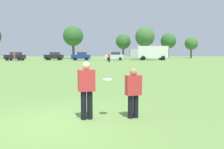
% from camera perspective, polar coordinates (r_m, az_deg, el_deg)
% --- Properties ---
extents(ground_plane, '(172.04, 172.04, 0.00)m').
position_cam_1_polar(ground_plane, '(6.68, -12.79, -11.55)').
color(ground_plane, '#6B9347').
extents(player_thrower, '(0.52, 0.38, 1.68)m').
position_cam_1_polar(player_thrower, '(6.65, -6.34, -3.14)').
color(player_thrower, black).
rests_on(player_thrower, ground).
extents(player_defender, '(0.50, 0.36, 1.49)m').
position_cam_1_polar(player_defender, '(6.79, 5.31, -3.90)').
color(player_defender, black).
rests_on(player_defender, ground).
extents(frisbee, '(0.27, 0.27, 0.05)m').
position_cam_1_polar(frisbee, '(6.77, -1.06, -1.29)').
color(frisbee, white).
extents(traffic_cone, '(0.32, 0.32, 0.48)m').
position_cam_1_polar(traffic_cone, '(16.09, 6.15, -0.49)').
color(traffic_cone, '#D8590C').
rests_on(traffic_cone, ground).
extents(parked_car_near_left, '(4.24, 2.30, 1.82)m').
position_cam_1_polar(parked_car_near_left, '(54.65, -22.92, 4.21)').
color(parked_car_near_left, black).
rests_on(parked_car_near_left, ground).
extents(parked_car_mid_left, '(4.24, 2.30, 1.82)m').
position_cam_1_polar(parked_car_mid_left, '(54.23, -14.17, 4.48)').
color(parked_car_mid_left, black).
rests_on(parked_car_mid_left, ground).
extents(parked_car_center, '(4.24, 2.30, 1.82)m').
position_cam_1_polar(parked_car_center, '(52.23, -7.66, 4.56)').
color(parked_car_center, navy).
rests_on(parked_car_center, ground).
extents(parked_car_mid_right, '(4.24, 2.30, 1.82)m').
position_cam_1_polar(parked_car_mid_right, '(51.99, 0.65, 4.60)').
color(parked_car_mid_right, silver).
rests_on(parked_car_mid_right, ground).
extents(box_truck, '(8.56, 3.15, 3.18)m').
position_cam_1_polar(box_truck, '(53.23, 9.28, 5.45)').
color(box_truck, white).
rests_on(box_truck, ground).
extents(bystander_sideline_watcher, '(0.44, 0.26, 1.61)m').
position_cam_1_polar(bystander_sideline_watcher, '(42.32, -0.73, 4.32)').
color(bystander_sideline_watcher, black).
rests_on(bystander_sideline_watcher, ground).
extents(bystander_field_marshal, '(0.28, 0.47, 1.65)m').
position_cam_1_polar(bystander_field_marshal, '(50.34, -23.08, 4.12)').
color(bystander_field_marshal, gray).
rests_on(bystander_field_marshal, ground).
extents(tree_east_birch, '(5.50, 5.50, 8.94)m').
position_cam_1_polar(tree_east_birch, '(64.60, -9.62, 9.38)').
color(tree_east_birch, brown).
rests_on(tree_east_birch, ground).
extents(tree_east_oak, '(4.19, 4.19, 6.81)m').
position_cam_1_polar(tree_east_oak, '(65.22, 2.81, 8.13)').
color(tree_east_oak, brown).
rests_on(tree_east_oak, ground).
extents(tree_far_east_pine, '(5.28, 5.28, 8.58)m').
position_cam_1_polar(tree_far_east_pine, '(63.76, 8.16, 9.23)').
color(tree_far_east_pine, brown).
rests_on(tree_far_east_pine, ground).
extents(tree_far_west_pine, '(4.49, 4.49, 7.30)m').
position_cam_1_polar(tree_far_west_pine, '(69.91, 13.82, 8.09)').
color(tree_far_west_pine, brown).
rests_on(tree_far_west_pine, ground).
extents(tree_horizon_center, '(3.82, 3.82, 6.21)m').
position_cam_1_polar(tree_horizon_center, '(71.79, 19.12, 7.28)').
color(tree_horizon_center, brown).
rests_on(tree_horizon_center, ground).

